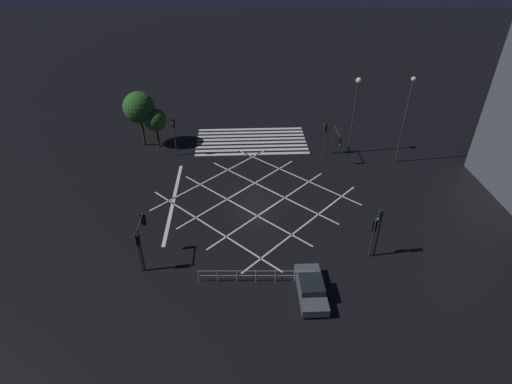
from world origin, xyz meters
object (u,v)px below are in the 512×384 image
at_px(traffic_light_ne_cross, 142,231).
at_px(waiting_car, 311,288).
at_px(traffic_light_nw_cross, 373,231).
at_px(street_lamp_east, 356,98).
at_px(traffic_light_nw_main, 379,224).
at_px(street_lamp_west, 407,108).
at_px(traffic_light_ne_main, 138,245).
at_px(traffic_light_se_cross, 174,129).
at_px(street_tree_near, 155,120).
at_px(traffic_light_sw_cross, 337,139).
at_px(traffic_light_sw_main, 326,132).
at_px(street_tree_far, 139,108).

xyz_separation_m(traffic_light_ne_cross, waiting_car, (-11.49, 3.91, -2.14)).
height_order(traffic_light_nw_cross, street_lamp_east, street_lamp_east).
height_order(traffic_light_nw_main, street_lamp_west, street_lamp_west).
distance_m(traffic_light_ne_main, traffic_light_ne_cross, 1.22).
bearing_deg(waiting_car, street_lamp_west, -33.82).
height_order(traffic_light_se_cross, street_tree_near, street_tree_near).
xyz_separation_m(street_tree_near, waiting_car, (-13.49, 22.25, -2.57)).
height_order(traffic_light_sw_cross, traffic_light_ne_cross, traffic_light_ne_cross).
xyz_separation_m(traffic_light_se_cross, traffic_light_nw_main, (-16.51, 16.34, -0.07)).
xyz_separation_m(traffic_light_nw_cross, street_tree_near, (18.45, -18.65, 0.78)).
height_order(traffic_light_nw_cross, traffic_light_sw_main, traffic_light_sw_main).
bearing_deg(street_lamp_east, traffic_light_nw_cross, 81.62).
xyz_separation_m(traffic_light_nw_main, street_tree_near, (18.75, -18.66, 0.15)).
height_order(traffic_light_nw_main, street_lamp_east, street_lamp_east).
bearing_deg(traffic_light_ne_main, traffic_light_nw_cross, 3.03).
bearing_deg(street_lamp_east, traffic_light_ne_main, 42.16).
distance_m(traffic_light_nw_main, street_tree_far, 27.92).
bearing_deg(traffic_light_ne_main, traffic_light_sw_main, 46.24).
bearing_deg(traffic_light_ne_main, traffic_light_nw_main, 2.93).
xyz_separation_m(traffic_light_nw_main, traffic_light_ne_cross, (16.75, -0.32, -0.29)).
height_order(street_tree_near, waiting_car, street_tree_near).
distance_m(traffic_light_sw_main, traffic_light_nw_main, 15.96).
xyz_separation_m(traffic_light_se_cross, waiting_car, (-11.25, 19.94, -2.50)).
bearing_deg(traffic_light_sw_main, street_tree_far, -8.93).
bearing_deg(street_lamp_west, waiting_car, 56.18).
xyz_separation_m(traffic_light_sw_cross, traffic_light_se_cross, (16.75, -1.73, 0.67)).
height_order(traffic_light_se_cross, traffic_light_ne_cross, traffic_light_se_cross).
bearing_deg(street_tree_far, traffic_light_sw_cross, 167.92).
bearing_deg(traffic_light_nw_cross, street_lamp_west, -26.01).
relative_size(street_tree_near, waiting_car, 1.04).
xyz_separation_m(traffic_light_sw_main, street_tree_near, (18.02, -2.72, 0.54)).
bearing_deg(waiting_car, traffic_light_ne_cross, 71.19).
relative_size(traffic_light_ne_main, traffic_light_se_cross, 0.78).
relative_size(street_lamp_east, waiting_car, 1.95).
distance_m(traffic_light_se_cross, waiting_car, 23.03).
bearing_deg(street_tree_near, street_tree_far, -12.84).
bearing_deg(traffic_light_sw_main, traffic_light_ne_main, 46.24).
height_order(traffic_light_nw_cross, street_lamp_west, street_lamp_west).
xyz_separation_m(traffic_light_sw_main, street_lamp_west, (-7.25, 1.95, 3.27)).
distance_m(traffic_light_sw_cross, street_tree_far, 21.18).
relative_size(traffic_light_nw_cross, street_tree_far, 0.54).
xyz_separation_m(traffic_light_se_cross, street_tree_near, (2.24, -2.31, 0.07)).
height_order(street_lamp_east, street_lamp_west, street_lamp_west).
xyz_separation_m(traffic_light_ne_main, waiting_car, (-11.57, 2.73, -1.84)).
height_order(street_lamp_west, waiting_car, street_lamp_west).
bearing_deg(street_tree_near, traffic_light_ne_main, 95.63).
bearing_deg(traffic_light_nw_main, traffic_light_nw_cross, -2.35).
distance_m(street_lamp_east, street_lamp_west, 4.99).
relative_size(traffic_light_nw_cross, street_lamp_east, 0.40).
distance_m(traffic_light_nw_cross, street_tree_far, 27.73).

